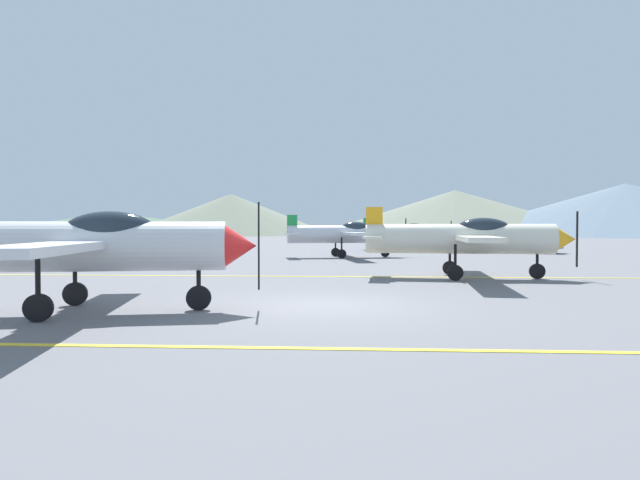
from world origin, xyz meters
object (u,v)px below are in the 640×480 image
object	(u,v)px
airplane_back	(407,232)
car_sedan	(528,241)
airplane_near	(82,245)
airplane_mid	(466,238)
airplane_far	(346,234)

from	to	relation	value
airplane_back	car_sedan	bearing A→B (deg)	-28.10
airplane_near	car_sedan	size ratio (longest dim) A/B	1.90
airplane_mid	airplane_far	distance (m)	13.63
airplane_far	airplane_near	bearing A→B (deg)	-104.49
airplane_far	airplane_back	size ratio (longest dim) A/B	1.00
airplane_back	car_sedan	world-z (taller)	airplane_back
airplane_mid	airplane_back	world-z (taller)	same
airplane_near	car_sedan	world-z (taller)	airplane_near
airplane_back	airplane_mid	bearing A→B (deg)	-90.99
car_sedan	airplane_near	bearing A→B (deg)	-123.70
airplane_mid	car_sedan	xyz separation A→B (m)	(8.63, 19.48, -0.61)
airplane_near	airplane_mid	xyz separation A→B (m)	(9.92, 8.34, 0.00)
airplane_far	car_sedan	world-z (taller)	airplane_far
airplane_near	airplane_mid	world-z (taller)	same
airplane_far	airplane_back	bearing A→B (deg)	66.18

